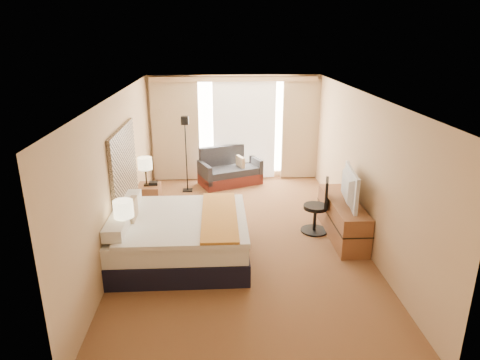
{
  "coord_description": "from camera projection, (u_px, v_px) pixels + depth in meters",
  "views": [
    {
      "loc": [
        -0.42,
        -7.03,
        3.55
      ],
      "look_at": [
        -0.02,
        0.4,
        0.99
      ],
      "focal_mm": 32.0,
      "sensor_mm": 36.0,
      "label": 1
    }
  ],
  "objects": [
    {
      "name": "lamp_right",
      "position": [
        145.0,
        164.0,
        8.72
      ],
      "size": [
        0.29,
        0.29,
        0.61
      ],
      "color": "black",
      "rests_on": "nightstand_right"
    },
    {
      "name": "tissue_box",
      "position": [
        123.0,
        236.0,
        6.53
      ],
      "size": [
        0.16,
        0.16,
        0.12
      ],
      "primitive_type": "cube",
      "rotation": [
        0.0,
        0.0,
        0.21
      ],
      "color": "#86A5D0",
      "rests_on": "nightstand_left"
    },
    {
      "name": "telephone",
      "position": [
        153.0,
        183.0,
        8.91
      ],
      "size": [
        0.18,
        0.14,
        0.07
      ],
      "primitive_type": "cube",
      "rotation": [
        0.0,
        0.0,
        0.02
      ],
      "color": "black",
      "rests_on": "nightstand_right"
    },
    {
      "name": "curtains",
      "position": [
        234.0,
        125.0,
        10.55
      ],
      "size": [
        4.12,
        0.19,
        2.56
      ],
      "color": "beige",
      "rests_on": "floor"
    },
    {
      "name": "desk_chair",
      "position": [
        318.0,
        209.0,
        7.93
      ],
      "size": [
        0.51,
        0.51,
        1.04
      ],
      "rotation": [
        0.0,
        0.0,
        -0.26
      ],
      "color": "black",
      "rests_on": "floor"
    },
    {
      "name": "bed",
      "position": [
        180.0,
        237.0,
        7.02
      ],
      "size": [
        2.16,
        1.97,
        1.05
      ],
      "color": "black",
      "rests_on": "floor"
    },
    {
      "name": "lamp_left",
      "position": [
        123.0,
        210.0,
        6.43
      ],
      "size": [
        0.3,
        0.3,
        0.63
      ],
      "color": "black",
      "rests_on": "nightstand_left"
    },
    {
      "name": "media_dresser",
      "position": [
        342.0,
        218.0,
        7.79
      ],
      "size": [
        0.5,
        1.8,
        0.7
      ],
      "primitive_type": "cube",
      "color": "brown",
      "rests_on": "floor"
    },
    {
      "name": "television",
      "position": [
        345.0,
        187.0,
        7.44
      ],
      "size": [
        0.28,
        1.11,
        0.63
      ],
      "primitive_type": "imported",
      "rotation": [
        0.0,
        0.0,
        1.45
      ],
      "color": "black",
      "rests_on": "media_dresser"
    },
    {
      "name": "wall_right",
      "position": [
        362.0,
        169.0,
        7.5
      ],
      "size": [
        0.02,
        7.0,
        2.6
      ],
      "primitive_type": "cube",
      "color": "tan",
      "rests_on": "ground"
    },
    {
      "name": "nightstand_left",
      "position": [
        126.0,
        256.0,
        6.64
      ],
      "size": [
        0.45,
        0.52,
        0.55
      ],
      "primitive_type": "cube",
      "color": "brown",
      "rests_on": "floor"
    },
    {
      "name": "wall_back",
      "position": [
        234.0,
        128.0,
        10.7
      ],
      "size": [
        4.2,
        0.02,
        2.6
      ],
      "primitive_type": "cube",
      "color": "tan",
      "rests_on": "ground"
    },
    {
      "name": "window",
      "position": [
        244.0,
        127.0,
        10.67
      ],
      "size": [
        2.3,
        0.02,
        2.3
      ],
      "primitive_type": "cube",
      "color": "white",
      "rests_on": "wall_back"
    },
    {
      "name": "loveseat",
      "position": [
        230.0,
        172.0,
        10.58
      ],
      "size": [
        1.63,
        1.26,
        0.9
      ],
      "rotation": [
        0.0,
        0.0,
        0.39
      ],
      "color": "#5A2019",
      "rests_on": "floor"
    },
    {
      "name": "headboard",
      "position": [
        124.0,
        170.0,
        7.48
      ],
      "size": [
        0.06,
        1.85,
        1.5
      ],
      "primitive_type": "cube",
      "color": "black",
      "rests_on": "wall_left"
    },
    {
      "name": "ceiling",
      "position": [
        243.0,
        95.0,
        6.97
      ],
      "size": [
        4.2,
        7.0,
        0.02
      ],
      "primitive_type": "cube",
      "color": "white",
      "rests_on": "wall_back"
    },
    {
      "name": "floor",
      "position": [
        242.0,
        238.0,
        7.82
      ],
      "size": [
        4.2,
        7.0,
        0.02
      ],
      "primitive_type": "cube",
      "color": "#5F271B",
      "rests_on": "ground"
    },
    {
      "name": "wall_front",
      "position": [
        264.0,
        282.0,
        4.09
      ],
      "size": [
        4.2,
        0.02,
        2.6
      ],
      "primitive_type": "cube",
      "color": "tan",
      "rests_on": "ground"
    },
    {
      "name": "wall_left",
      "position": [
        120.0,
        173.0,
        7.28
      ],
      "size": [
        0.02,
        7.0,
        2.6
      ],
      "primitive_type": "cube",
      "color": "tan",
      "rests_on": "ground"
    },
    {
      "name": "nightstand_right",
      "position": [
        150.0,
        197.0,
        9.0
      ],
      "size": [
        0.45,
        0.52,
        0.55
      ],
      "primitive_type": "cube",
      "color": "brown",
      "rests_on": "floor"
    },
    {
      "name": "floor_lamp",
      "position": [
        186.0,
        139.0,
        9.76
      ],
      "size": [
        0.23,
        0.23,
        1.78
      ],
      "color": "black",
      "rests_on": "floor"
    }
  ]
}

